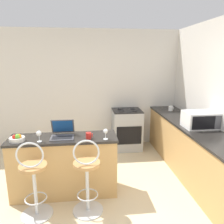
{
  "coord_description": "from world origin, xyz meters",
  "views": [
    {
      "loc": [
        -0.1,
        -2.31,
        1.95
      ],
      "look_at": [
        0.36,
        1.7,
        0.98
      ],
      "focal_mm": 35.0,
      "sensor_mm": 36.0,
      "label": 1
    }
  ],
  "objects_px": {
    "fruit_bowl": "(17,139)",
    "wine_glass_tall": "(106,132)",
    "laptop": "(63,132)",
    "microwave": "(201,120)",
    "wine_glass_short": "(39,134)",
    "stove_range": "(127,129)",
    "bar_stool_near": "(34,181)",
    "bar_stool_far": "(87,178)",
    "mug_red": "(89,136)",
    "mug_white": "(171,108)"
  },
  "relations": [
    {
      "from": "fruit_bowl",
      "to": "wine_glass_tall",
      "type": "distance_m",
      "value": 1.19
    },
    {
      "from": "bar_stool_near",
      "to": "mug_white",
      "type": "height_order",
      "value": "bar_stool_near"
    },
    {
      "from": "bar_stool_near",
      "to": "mug_red",
      "type": "distance_m",
      "value": 0.9
    },
    {
      "from": "mug_red",
      "to": "bar_stool_near",
      "type": "bearing_deg",
      "value": -152.19
    },
    {
      "from": "laptop",
      "to": "wine_glass_short",
      "type": "distance_m",
      "value": 0.34
    },
    {
      "from": "laptop",
      "to": "stove_range",
      "type": "bearing_deg",
      "value": 51.68
    },
    {
      "from": "bar_stool_far",
      "to": "wine_glass_tall",
      "type": "xyz_separation_m",
      "value": [
        0.27,
        0.32,
        0.5
      ]
    },
    {
      "from": "stove_range",
      "to": "mug_red",
      "type": "bearing_deg",
      "value": -116.79
    },
    {
      "from": "microwave",
      "to": "mug_red",
      "type": "bearing_deg",
      "value": -170.2
    },
    {
      "from": "laptop",
      "to": "fruit_bowl",
      "type": "relative_size",
      "value": 1.62
    },
    {
      "from": "laptop",
      "to": "wine_glass_short",
      "type": "relative_size",
      "value": 2.12
    },
    {
      "from": "microwave",
      "to": "wine_glass_tall",
      "type": "distance_m",
      "value": 1.6
    },
    {
      "from": "bar_stool_far",
      "to": "bar_stool_near",
      "type": "bearing_deg",
      "value": 180.0
    },
    {
      "from": "mug_red",
      "to": "wine_glass_tall",
      "type": "distance_m",
      "value": 0.24
    },
    {
      "from": "microwave",
      "to": "wine_glass_tall",
      "type": "height_order",
      "value": "microwave"
    },
    {
      "from": "laptop",
      "to": "stove_range",
      "type": "distance_m",
      "value": 2.04
    },
    {
      "from": "bar_stool_near",
      "to": "wine_glass_tall",
      "type": "xyz_separation_m",
      "value": [
        0.92,
        0.32,
        0.5
      ]
    },
    {
      "from": "laptop",
      "to": "bar_stool_near",
      "type": "bearing_deg",
      "value": -122.39
    },
    {
      "from": "bar_stool_near",
      "to": "fruit_bowl",
      "type": "relative_size",
      "value": 5.15
    },
    {
      "from": "mug_red",
      "to": "wine_glass_short",
      "type": "xyz_separation_m",
      "value": [
        -0.66,
        -0.04,
        0.07
      ]
    },
    {
      "from": "wine_glass_short",
      "to": "microwave",
      "type": "bearing_deg",
      "value": 8.01
    },
    {
      "from": "laptop",
      "to": "wine_glass_tall",
      "type": "relative_size",
      "value": 2.19
    },
    {
      "from": "bar_stool_far",
      "to": "fruit_bowl",
      "type": "bearing_deg",
      "value": 158.03
    },
    {
      "from": "stove_range",
      "to": "wine_glass_short",
      "type": "distance_m",
      "value": 2.36
    },
    {
      "from": "bar_stool_near",
      "to": "mug_red",
      "type": "relative_size",
      "value": 11.06
    },
    {
      "from": "fruit_bowl",
      "to": "mug_red",
      "type": "xyz_separation_m",
      "value": [
        0.96,
        -0.01,
        0.0
      ]
    },
    {
      "from": "bar_stool_near",
      "to": "microwave",
      "type": "xyz_separation_m",
      "value": [
        2.48,
        0.67,
        0.53
      ]
    },
    {
      "from": "stove_range",
      "to": "laptop",
      "type": "bearing_deg",
      "value": -128.32
    },
    {
      "from": "stove_range",
      "to": "wine_glass_tall",
      "type": "bearing_deg",
      "value": -109.76
    },
    {
      "from": "bar_stool_far",
      "to": "laptop",
      "type": "relative_size",
      "value": 3.19
    },
    {
      "from": "microwave",
      "to": "stove_range",
      "type": "height_order",
      "value": "microwave"
    },
    {
      "from": "microwave",
      "to": "mug_white",
      "type": "distance_m",
      "value": 1.22
    },
    {
      "from": "microwave",
      "to": "stove_range",
      "type": "bearing_deg",
      "value": 124.39
    },
    {
      "from": "bar_stool_far",
      "to": "stove_range",
      "type": "distance_m",
      "value": 2.24
    },
    {
      "from": "mug_red",
      "to": "bar_stool_far",
      "type": "bearing_deg",
      "value": -95.79
    },
    {
      "from": "stove_range",
      "to": "mug_white",
      "type": "distance_m",
      "value": 1.06
    },
    {
      "from": "bar_stool_far",
      "to": "microwave",
      "type": "bearing_deg",
      "value": 20.21
    },
    {
      "from": "bar_stool_far",
      "to": "wine_glass_tall",
      "type": "height_order",
      "value": "bar_stool_far"
    },
    {
      "from": "wine_glass_tall",
      "to": "mug_white",
      "type": "distance_m",
      "value": 2.2
    },
    {
      "from": "bar_stool_far",
      "to": "laptop",
      "type": "bearing_deg",
      "value": 123.64
    },
    {
      "from": "fruit_bowl",
      "to": "wine_glass_tall",
      "type": "relative_size",
      "value": 1.35
    },
    {
      "from": "microwave",
      "to": "wine_glass_short",
      "type": "bearing_deg",
      "value": -171.99
    },
    {
      "from": "laptop",
      "to": "fruit_bowl",
      "type": "xyz_separation_m",
      "value": [
        -0.59,
        -0.13,
        -0.02
      ]
    },
    {
      "from": "mug_red",
      "to": "microwave",
      "type": "bearing_deg",
      "value": 9.8
    },
    {
      "from": "microwave",
      "to": "fruit_bowl",
      "type": "height_order",
      "value": "microwave"
    },
    {
      "from": "mug_red",
      "to": "wine_glass_tall",
      "type": "height_order",
      "value": "wine_glass_tall"
    },
    {
      "from": "bar_stool_far",
      "to": "laptop",
      "type": "xyz_separation_m",
      "value": [
        -0.33,
        0.5,
        0.45
      ]
    },
    {
      "from": "stove_range",
      "to": "wine_glass_tall",
      "type": "distance_m",
      "value": 1.92
    },
    {
      "from": "microwave",
      "to": "laptop",
      "type": "bearing_deg",
      "value": -175.48
    },
    {
      "from": "stove_range",
      "to": "bar_stool_far",
      "type": "bearing_deg",
      "value": -113.42
    }
  ]
}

